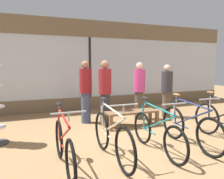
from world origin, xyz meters
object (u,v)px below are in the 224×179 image
object	(u,v)px
bicycle_far_left	(64,146)
customer_by_window	(139,90)
customer_mid_floor	(86,90)
bicycle_left	(112,137)
customer_near_rack	(167,90)
customer_near_bench	(105,91)
bicycle_right	(190,127)
display_bench	(132,114)
bicycle_center	(156,133)

from	to	relation	value
bicycle_far_left	customer_by_window	size ratio (longest dim) A/B	1.01
bicycle_far_left	customer_mid_floor	size ratio (longest dim) A/B	0.99
bicycle_left	customer_near_rack	distance (m)	3.53
customer_near_bench	customer_near_rack	bearing A→B (deg)	3.62
bicycle_far_left	bicycle_left	xyz separation A→B (m)	(0.82, 0.07, 0.02)
bicycle_left	bicycle_right	distance (m)	1.65
display_bench	customer_near_bench	bearing A→B (deg)	145.73
bicycle_center	bicycle_right	distance (m)	0.77
customer_near_bench	bicycle_left	bearing A→B (deg)	-106.90
customer_by_window	customer_near_rack	bearing A→B (deg)	-6.23
customer_near_rack	bicycle_left	bearing A→B (deg)	-140.52
customer_by_window	customer_mid_floor	bearing A→B (deg)	173.53
display_bench	customer_near_rack	size ratio (longest dim) A/B	0.86
bicycle_left	customer_near_rack	bearing A→B (deg)	39.48
bicycle_far_left	bicycle_center	world-z (taller)	bicycle_far_left
bicycle_left	display_bench	size ratio (longest dim) A/B	1.27
bicycle_far_left	bicycle_left	size ratio (longest dim) A/B	0.96
display_bench	customer_by_window	size ratio (longest dim) A/B	0.83
bicycle_left	customer_near_bench	xyz separation A→B (m)	(0.64, 2.10, 0.51)
bicycle_center	customer_near_bench	bearing A→B (deg)	96.63
customer_mid_floor	customer_near_bench	world-z (taller)	customer_near_bench
bicycle_center	bicycle_right	world-z (taller)	bicycle_right
bicycle_left	display_bench	xyz separation A→B (m)	(1.24, 1.69, -0.06)
bicycle_far_left	customer_near_bench	world-z (taller)	customer_near_bench
customer_by_window	customer_mid_floor	size ratio (longest dim) A/B	0.98
customer_near_bench	bicycle_far_left	bearing A→B (deg)	-123.86
bicycle_far_left	customer_by_window	distance (m)	3.59
bicycle_center	display_bench	bearing A→B (deg)	78.23
display_bench	customer_mid_floor	world-z (taller)	customer_mid_floor
customer_by_window	customer_near_bench	world-z (taller)	customer_near_bench
customer_near_rack	display_bench	bearing A→B (deg)	-159.78
customer_by_window	customer_near_bench	size ratio (longest dim) A/B	0.98
bicycle_center	customer_mid_floor	size ratio (longest dim) A/B	1.00
bicycle_far_left	display_bench	size ratio (longest dim) A/B	1.23
bicycle_left	customer_near_bench	bearing A→B (deg)	73.10
bicycle_right	display_bench	bearing A→B (deg)	103.70
display_bench	customer_by_window	distance (m)	1.01
customer_near_rack	bicycle_far_left	bearing A→B (deg)	-146.85
bicycle_left	customer_by_window	bearing A→B (deg)	52.26
display_bench	customer_mid_floor	distance (m)	1.43
bicycle_left	bicycle_right	xyz separation A→B (m)	(1.65, -0.01, -0.01)
customer_near_bench	display_bench	bearing A→B (deg)	-34.27
customer_by_window	customer_near_bench	distance (m)	1.19
bicycle_left	customer_near_rack	size ratio (longest dim) A/B	1.10
bicycle_right	customer_mid_floor	xyz separation A→B (m)	(-1.44, 2.52, 0.52)
bicycle_far_left	bicycle_left	distance (m)	0.82
customer_by_window	customer_mid_floor	xyz separation A→B (m)	(-1.59, 0.18, 0.02)
bicycle_left	customer_by_window	distance (m)	2.98
bicycle_far_left	customer_near_rack	xyz separation A→B (m)	(3.52, 2.30, 0.47)
bicycle_left	bicycle_right	world-z (taller)	bicycle_left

